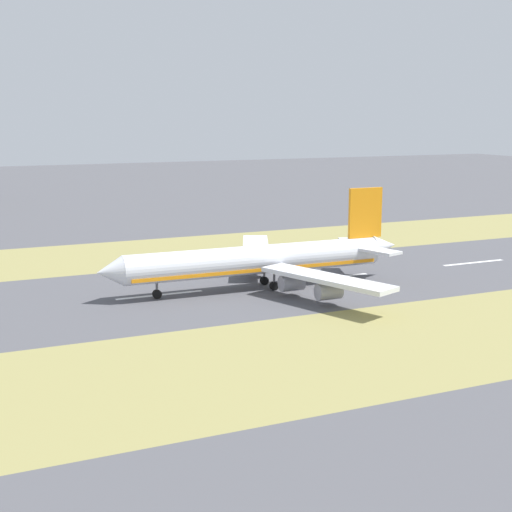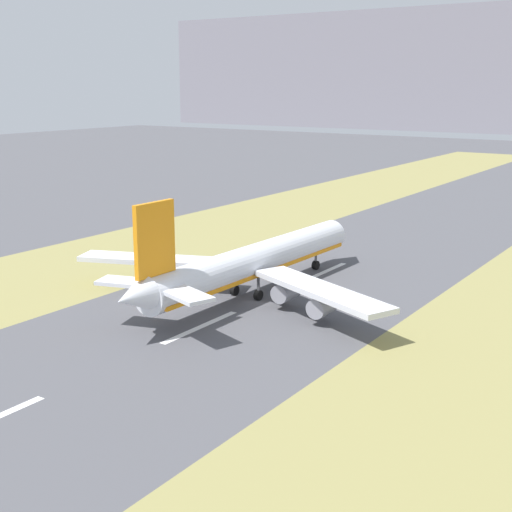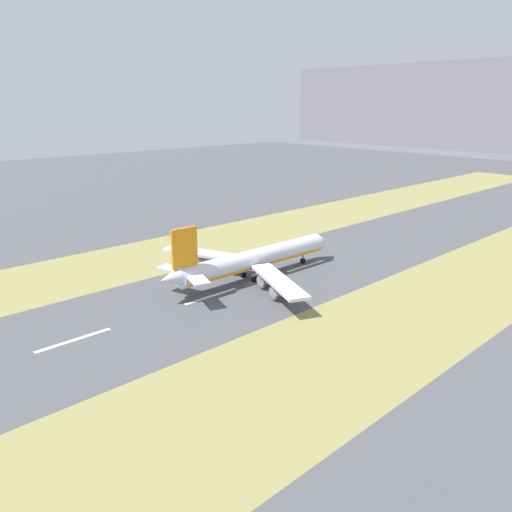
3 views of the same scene
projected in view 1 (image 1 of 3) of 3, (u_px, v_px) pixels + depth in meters
ground_plane at (269, 284)px, 153.80m from camera, size 800.00×800.00×0.00m
grass_median_west at (387, 344)px, 113.38m from camera, size 40.00×600.00×0.01m
grass_median_east at (200, 249)px, 194.22m from camera, size 40.00×600.00×0.01m
centreline_dash_near at (474, 263)px, 175.70m from camera, size 1.20×18.00×0.01m
centreline_dash_mid at (332, 277)px, 159.93m from camera, size 1.20×18.00×0.01m
centreline_dash_far at (160, 295)px, 144.17m from camera, size 1.20×18.00×0.01m
airplane_main_jet at (264, 260)px, 148.93m from camera, size 64.12×67.09×20.20m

